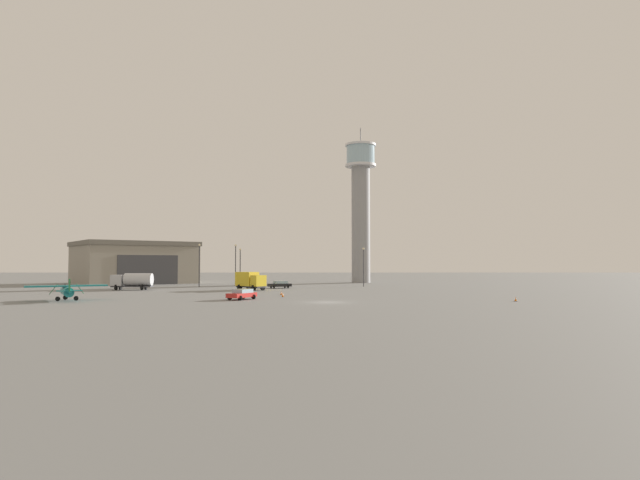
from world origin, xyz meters
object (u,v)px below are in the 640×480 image
truck_fuel_tanker_silver (133,281)px  truck_box_yellow (250,280)px  airplane_teal (67,290)px  traffic_cone_mid_apron (281,293)px  car_red (242,294)px  light_post_west (199,261)px  control_tower (361,202)px  light_post_north (364,263)px  traffic_cone_near_left (516,299)px  light_post_centre (236,261)px  traffic_cone_near_right (283,295)px  light_post_east (240,263)px  car_black (280,284)px

truck_fuel_tanker_silver → truck_box_yellow: 20.78m
airplane_teal → truck_fuel_tanker_silver: truck_fuel_tanker_silver is taller
airplane_teal → traffic_cone_mid_apron: bearing=-94.4°
truck_box_yellow → car_red: (1.98, -24.13, -0.99)m
truck_fuel_tanker_silver → light_post_west: size_ratio=0.82×
control_tower → traffic_cone_mid_apron: size_ratio=69.41×
light_post_north → traffic_cone_near_left: (15.29, -41.35, -4.45)m
light_post_west → light_post_centre: bearing=53.4°
light_post_west → airplane_teal: bearing=-102.3°
traffic_cone_near_right → control_tower: bearing=74.2°
light_post_east → traffic_cone_near_left: light_post_east is taller
traffic_cone_near_left → traffic_cone_near_right: traffic_cone_near_right is taller
truck_fuel_tanker_silver → traffic_cone_mid_apron: size_ratio=12.88×
truck_box_yellow → light_post_west: (-11.45, 11.82, 3.33)m
light_post_north → airplane_teal: bearing=-135.4°
car_black → traffic_cone_mid_apron: (1.68, -21.16, -0.47)m
car_black → light_post_centre: size_ratio=0.53×
control_tower → traffic_cone_near_left: control_tower is taller
control_tower → light_post_east: control_tower is taller
light_post_east → traffic_cone_mid_apron: size_ratio=14.37×
truck_fuel_tanker_silver → light_post_centre: 24.43m
airplane_teal → car_red: airplane_teal is taller
truck_fuel_tanker_silver → truck_box_yellow: truck_box_yellow is taller
light_post_north → traffic_cone_near_left: bearing=-69.7°
light_post_north → light_post_east: bearing=169.9°
car_red → light_post_centre: bearing=-140.2°
traffic_cone_near_left → traffic_cone_mid_apron: traffic_cone_near_left is taller
control_tower → car_black: (-17.56, -28.54, -18.73)m
traffic_cone_near_left → airplane_teal: bearing=178.8°
airplane_teal → light_post_east: 47.39m
car_red → traffic_cone_near_left: bearing=114.9°
truck_fuel_tanker_silver → car_red: truck_fuel_tanker_silver is taller
truck_box_yellow → traffic_cone_near_left: size_ratio=10.50×
light_post_centre → traffic_cone_near_right: bearing=-72.0°
truck_fuel_tanker_silver → light_post_centre: size_ratio=0.80×
light_post_west → traffic_cone_mid_apron: (17.84, -25.80, -4.80)m
car_black → airplane_teal: bearing=29.3°
traffic_cone_near_left → traffic_cone_mid_apron: (-29.93, 13.31, -0.00)m
car_red → light_post_west: light_post_west is taller
car_black → car_red: bearing=60.5°
control_tower → light_post_centre: control_tower is taller
airplane_teal → traffic_cone_mid_apron: 28.79m
traffic_cone_near_right → car_red: bearing=-132.2°
car_red → light_post_north: light_post_north is taller
airplane_teal → truck_fuel_tanker_silver: bearing=-27.1°
light_post_west → light_post_east: bearing=43.8°
control_tower → light_post_east: bearing=-147.3°
light_post_east → car_black: bearing=-51.4°
light_post_east → traffic_cone_near_right: (11.31, -37.27, -4.39)m
truck_box_yellow → traffic_cone_mid_apron: 15.44m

